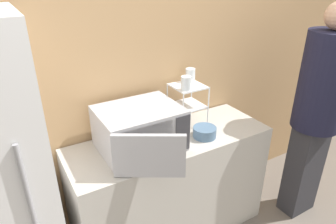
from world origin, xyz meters
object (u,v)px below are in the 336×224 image
(dish_rack, at_px, (188,97))
(bowl, at_px, (205,132))
(person, at_px, (318,107))
(glass_front_left, at_px, (186,83))
(microwave, at_px, (140,129))
(glass_back_right, at_px, (190,75))

(dish_rack, height_order, bowl, dish_rack)
(person, bearing_deg, dish_rack, 151.04)
(dish_rack, bearing_deg, glass_front_left, -133.65)
(microwave, distance_m, dish_rack, 0.51)
(person, bearing_deg, glass_back_right, 145.81)
(microwave, bearing_deg, dish_rack, 15.49)
(glass_back_right, distance_m, person, 1.06)
(glass_front_left, height_order, person, person)
(glass_front_left, bearing_deg, person, -23.92)
(glass_back_right, bearing_deg, person, -34.19)
(glass_back_right, xyz_separation_m, bowl, (-0.07, -0.30, -0.35))
(microwave, relative_size, glass_back_right, 6.54)
(bowl, bearing_deg, microwave, 168.23)
(dish_rack, relative_size, glass_front_left, 3.23)
(microwave, xyz_separation_m, bowl, (0.48, -0.10, -0.11))
(dish_rack, bearing_deg, microwave, -164.51)
(glass_front_left, relative_size, person, 0.06)
(bowl, distance_m, person, 0.96)
(glass_back_right, relative_size, bowl, 0.60)
(bowl, height_order, person, person)
(microwave, bearing_deg, bowl, -11.77)
(glass_front_left, xyz_separation_m, bowl, (0.07, -0.16, -0.35))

